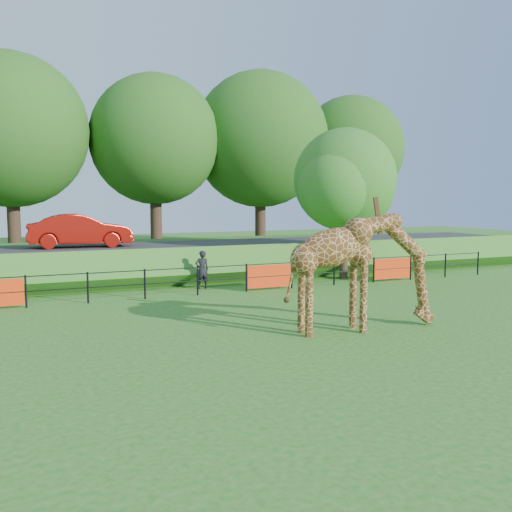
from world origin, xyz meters
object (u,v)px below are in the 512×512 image
at_px(giraffe, 363,272).
at_px(car_red, 80,231).
at_px(tree_east, 346,184).
at_px(visitor, 202,270).

xyz_separation_m(giraffe, car_red, (-5.78, 13.78, 0.54)).
bearing_deg(tree_east, visitor, -178.18).
height_order(visitor, tree_east, tree_east).
relative_size(giraffe, visitor, 2.96).
distance_m(car_red, visitor, 6.66).
relative_size(car_red, visitor, 2.96).
bearing_deg(giraffe, visitor, 106.89).
distance_m(giraffe, tree_east, 10.65).
height_order(car_red, tree_east, tree_east).
distance_m(car_red, tree_east, 12.20).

